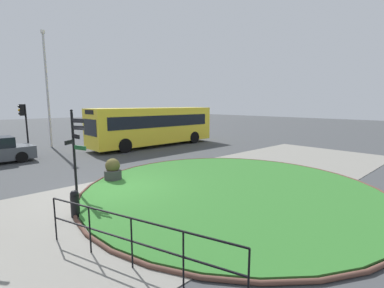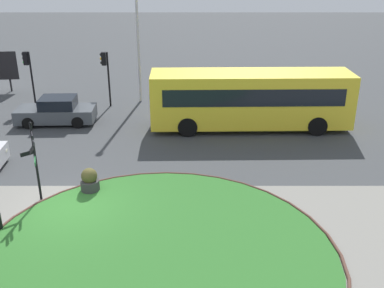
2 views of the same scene
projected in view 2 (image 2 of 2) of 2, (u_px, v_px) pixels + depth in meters
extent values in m
plane|color=#3D3F42|center=(72.00, 207.00, 16.66)|extent=(120.00, 120.00, 0.00)
cube|color=gray|center=(56.00, 242.00, 14.64)|extent=(32.00, 7.62, 0.02)
cylinder|color=#2D6B28|center=(157.00, 256.00, 13.90)|extent=(11.14, 11.14, 0.10)
torus|color=brown|center=(157.00, 256.00, 13.90)|extent=(11.45, 11.45, 0.11)
cylinder|color=black|center=(35.00, 163.00, 16.59)|extent=(0.09, 0.09, 3.04)
sphere|color=black|center=(29.00, 123.00, 15.98)|extent=(0.10, 0.10, 0.10)
cube|color=black|center=(31.00, 135.00, 15.85)|extent=(0.23, 0.50, 0.15)
cube|color=black|center=(33.00, 142.00, 15.96)|extent=(0.24, 0.48, 0.15)
cube|color=black|center=(31.00, 150.00, 16.06)|extent=(0.06, 0.50, 0.15)
cube|color=black|center=(26.00, 154.00, 16.24)|extent=(0.38, 0.33, 0.15)
cube|color=#195128|center=(34.00, 161.00, 16.18)|extent=(0.22, 0.60, 0.15)
cube|color=yellow|center=(250.00, 98.00, 23.61)|extent=(10.42, 2.63, 2.75)
cube|color=black|center=(254.00, 98.00, 22.33)|extent=(9.13, 0.20, 0.88)
cube|color=black|center=(247.00, 85.00, 24.59)|extent=(9.13, 0.20, 0.88)
cube|color=black|center=(150.00, 97.00, 23.45)|extent=(0.06, 1.99, 1.10)
cube|color=black|center=(150.00, 77.00, 23.06)|extent=(0.05, 1.33, 0.28)
cylinder|color=black|center=(187.00, 127.00, 22.97)|extent=(1.01, 0.32, 1.00)
cylinder|color=black|center=(186.00, 113.00, 25.02)|extent=(1.01, 0.32, 1.00)
cylinder|color=black|center=(316.00, 126.00, 23.10)|extent=(1.01, 0.32, 1.00)
cylinder|color=black|center=(305.00, 112.00, 25.15)|extent=(1.01, 0.32, 1.00)
cube|color=#474C51|center=(55.00, 114.00, 24.72)|extent=(4.27, 1.92, 0.72)
cube|color=black|center=(57.00, 103.00, 24.47)|extent=(1.92, 1.61, 0.58)
cube|color=#EAEACC|center=(13.00, 117.00, 24.14)|extent=(0.03, 0.20, 0.12)
cube|color=#EAEACC|center=(19.00, 111.00, 25.10)|extent=(0.03, 0.20, 0.12)
cylinder|color=black|center=(28.00, 123.00, 24.02)|extent=(0.65, 0.25, 0.64)
cylinder|color=black|center=(36.00, 113.00, 25.48)|extent=(0.65, 0.25, 0.64)
cylinder|color=black|center=(77.00, 122.00, 24.12)|extent=(0.65, 0.25, 0.64)
cylinder|color=black|center=(82.00, 113.00, 25.58)|extent=(0.65, 0.25, 0.64)
cube|color=#EAEACC|center=(6.00, 151.00, 20.01)|extent=(0.03, 0.20, 0.12)
cylinder|color=black|center=(108.00, 80.00, 27.11)|extent=(0.11, 0.11, 3.31)
cube|color=black|center=(103.00, 59.00, 26.60)|extent=(0.27, 0.27, 0.78)
sphere|color=black|center=(100.00, 55.00, 26.50)|extent=(0.16, 0.16, 0.16)
sphere|color=#F2A519|center=(100.00, 59.00, 26.60)|extent=(0.16, 0.16, 0.16)
sphere|color=black|center=(101.00, 63.00, 26.69)|extent=(0.16, 0.16, 0.16)
cylinder|color=black|center=(31.00, 80.00, 27.04)|extent=(0.11, 0.11, 3.34)
cube|color=black|center=(25.00, 58.00, 26.56)|extent=(0.28, 0.28, 0.78)
sphere|color=black|center=(22.00, 54.00, 26.48)|extent=(0.16, 0.16, 0.16)
sphere|color=black|center=(23.00, 58.00, 26.58)|extent=(0.16, 0.16, 0.16)
sphere|color=green|center=(23.00, 62.00, 26.67)|extent=(0.16, 0.16, 0.16)
cylinder|color=#B7B7BC|center=(137.00, 34.00, 27.04)|extent=(0.16, 0.16, 8.44)
cylinder|color=black|center=(9.00, 78.00, 30.40)|extent=(0.12, 0.12, 1.77)
cylinder|color=#383838|center=(90.00, 186.00, 17.64)|extent=(0.73, 0.73, 0.50)
sphere|color=#4C4723|center=(89.00, 176.00, 17.46)|extent=(0.62, 0.62, 0.62)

